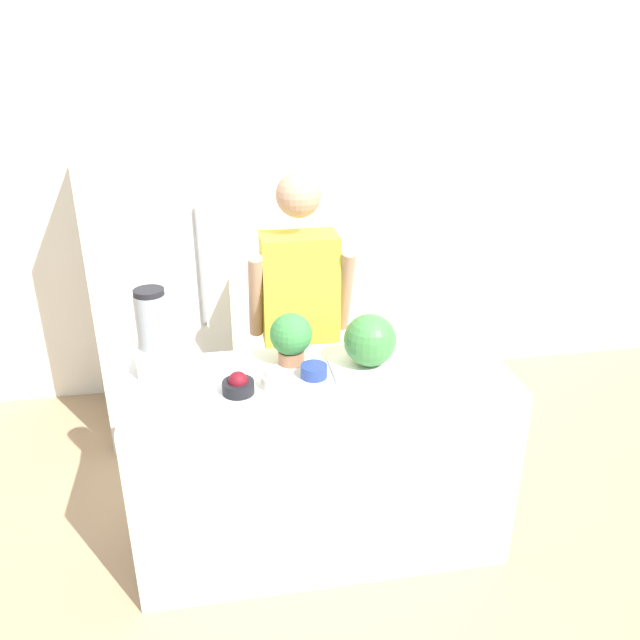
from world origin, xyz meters
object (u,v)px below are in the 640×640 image
Objects in this scene: potted_plant at (291,337)px; bowl_cherries at (238,385)px; watermelon at (370,340)px; bowl_cream at (275,379)px; person at (300,329)px; refrigerator at (165,280)px; blender at (154,334)px; bowl_small_blue at (314,371)px.

bowl_cherries is at bearing -137.79° from potted_plant.
watermelon is 0.45m from bowl_cream.
person is 0.73m from bowl_cherries.
bowl_cream is 0.24m from potted_plant.
bowl_cherries is at bearing -167.43° from watermelon.
watermelon reaches higher than bowl_cherries.
bowl_cherries is (0.36, -1.31, 0.00)m from refrigerator.
blender is 1.62× the size of potted_plant.
refrigerator is at bearing 111.49° from bowl_cream.
person reaches higher than blender.
bowl_small_blue is 0.19m from potted_plant.
refrigerator reaches higher than potted_plant.
refrigerator is at bearing 118.99° from potted_plant.
watermelon is 2.03× the size of bowl_small_blue.
bowl_small_blue is (0.68, -1.23, -0.01)m from refrigerator.
watermelon is at bearing -15.89° from potted_plant.
bowl_cream reaches higher than bowl_small_blue.
blender is (-0.49, 0.22, 0.14)m from bowl_cream.
bowl_small_blue is 0.70m from blender.
refrigerator reaches higher than blender.
person is (0.70, -0.67, -0.07)m from refrigerator.
bowl_cream is 0.18m from bowl_small_blue.
watermelon is (0.23, -0.51, 0.16)m from person.
bowl_cream is at bearing -166.08° from watermelon.
potted_plant is at bearing -2.25° from blender.
bowl_small_blue is 0.48× the size of potted_plant.
person is 15.00× the size of bowl_cream.
bowl_small_blue is at bearing -169.00° from watermelon.
bowl_cherries is 0.56× the size of potted_plant.
blender reaches higher than bowl_cream.
bowl_cream is (-0.43, -0.11, -0.09)m from watermelon.
watermelon is 0.98× the size of potted_plant.
potted_plant is (-0.08, 0.14, 0.10)m from bowl_small_blue.
blender reaches higher than bowl_small_blue.
blender reaches higher than watermelon.
bowl_small_blue is (-0.25, -0.05, -0.10)m from watermelon.
refrigerator is 1.08m from blender.
watermelon is 1.76× the size of bowl_cherries.
bowl_cream is 0.55m from blender.
potted_plant is (-0.10, -0.42, 0.16)m from person.
blender is at bearing -88.88° from refrigerator.
blender reaches higher than bowl_cherries.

